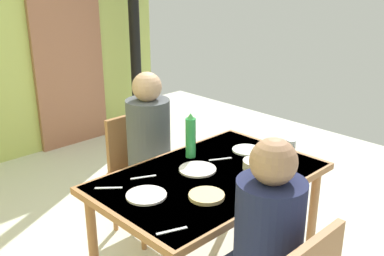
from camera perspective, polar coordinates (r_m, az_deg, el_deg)
door_wooden at (r=4.95m, az=-15.55°, el=9.07°), size 0.80×0.05×2.00m
stove_pipe_column at (r=5.04m, az=-7.48°, el=14.61°), size 0.12×0.12×2.84m
dining_table at (r=2.64m, az=2.29°, el=-7.46°), size 1.34×0.85×0.73m
chair_far_diner at (r=3.27m, az=-6.77°, el=-4.95°), size 0.40×0.40×0.87m
person_near_diner at (r=2.01m, az=9.46°, el=-12.99°), size 0.30×0.37×0.77m
person_far_diner at (r=3.06m, az=-5.41°, el=-0.91°), size 0.30×0.37×0.77m
water_bottle_green_near at (r=2.79m, az=-0.18°, el=-1.09°), size 0.07×0.07×0.29m
serving_bowl_center at (r=2.69m, az=8.31°, el=-4.68°), size 0.17×0.17×0.05m
dinner_plate_near_left at (r=2.95m, az=7.02°, el=-2.80°), size 0.19×0.19×0.01m
dinner_plate_near_right at (r=2.66m, az=0.72°, el=-5.31°), size 0.22×0.22×0.01m
dinner_plate_far_center at (r=2.38m, az=-5.87°, el=-8.56°), size 0.22×0.22×0.01m
drinking_glass_by_near_diner at (r=2.91m, az=12.52°, el=-2.51°), size 0.06×0.06×0.11m
drinking_glass_by_far_diner at (r=2.56m, az=10.75°, el=-5.63°), size 0.06×0.06×0.10m
bread_plate_sliced at (r=2.36m, az=1.87°, el=-8.67°), size 0.19×0.19×0.02m
cutlery_knife_near at (r=2.58m, az=-6.26°, el=-6.28°), size 0.14×0.08×0.00m
cutlery_fork_near at (r=2.09m, az=-2.59°, el=-13.01°), size 0.15×0.07×0.00m
cutlery_knife_far at (r=2.49m, az=-10.64°, el=-7.55°), size 0.12×0.11×0.00m
cutlery_fork_far at (r=2.81m, az=3.64°, el=-4.00°), size 0.14×0.09×0.00m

